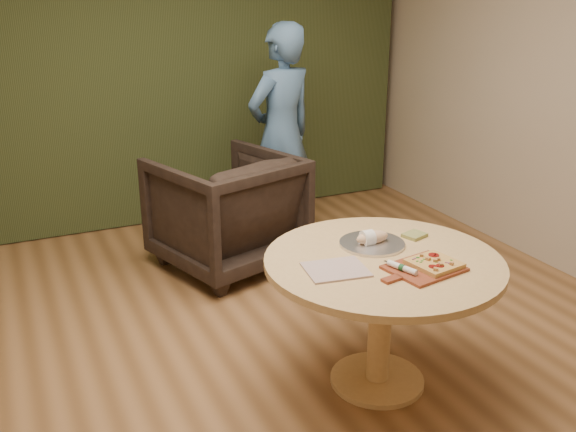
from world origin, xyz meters
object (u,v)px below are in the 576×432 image
at_px(pedestal_table, 382,283).
at_px(cutlery_roll, 402,268).
at_px(pizza_paddle, 423,269).
at_px(flatbread_pizza, 434,263).
at_px(person_standing, 281,135).
at_px(armchair, 226,206).
at_px(serving_tray, 372,244).
at_px(bread_roll, 371,238).

height_order(pedestal_table, cutlery_roll, cutlery_roll).
distance_m(pizza_paddle, flatbread_pizza, 0.07).
distance_m(flatbread_pizza, person_standing, 2.44).
xyz_separation_m(pedestal_table, armchair, (-0.21, 1.85, -0.12)).
bearing_deg(armchair, serving_tray, 81.13).
xyz_separation_m(flatbread_pizza, serving_tray, (-0.12, 0.39, -0.02)).
bearing_deg(serving_tray, flatbread_pizza, -73.24).
bearing_deg(person_standing, flatbread_pizza, 67.03).
bearing_deg(flatbread_pizza, pedestal_table, 127.33).
relative_size(pedestal_table, bread_roll, 6.43).
bearing_deg(flatbread_pizza, person_standing, 83.87).
relative_size(serving_tray, person_standing, 0.20).
height_order(flatbread_pizza, bread_roll, bread_roll).
distance_m(serving_tray, armchair, 1.71).
bearing_deg(person_standing, pedestal_table, 62.38).
height_order(cutlery_roll, armchair, armchair).
xyz_separation_m(pedestal_table, person_standing, (0.42, 2.21, 0.30)).
bearing_deg(pedestal_table, armchair, 96.38).
height_order(serving_tray, bread_roll, bread_roll).
bearing_deg(cutlery_roll, bread_roll, 63.87).
relative_size(armchair, person_standing, 0.54).
height_order(flatbread_pizza, armchair, armchair).
bearing_deg(pedestal_table, person_standing, 79.23).
relative_size(pedestal_table, serving_tray, 3.49).
bearing_deg(pizza_paddle, armchair, 88.83).
xyz_separation_m(flatbread_pizza, person_standing, (0.26, 2.42, 0.13)).
relative_size(pizza_paddle, bread_roll, 2.41).
height_order(cutlery_roll, bread_roll, bread_roll).
bearing_deg(bread_roll, person_standing, 79.20).
bearing_deg(person_standing, armchair, 13.01).
height_order(pedestal_table, armchair, armchair).
bearing_deg(cutlery_roll, pedestal_table, 66.24).
xyz_separation_m(cutlery_roll, bread_roll, (0.05, 0.37, 0.01)).
xyz_separation_m(pizza_paddle, armchair, (-0.30, 2.05, -0.27)).
height_order(pedestal_table, person_standing, person_standing).
height_order(flatbread_pizza, cutlery_roll, flatbread_pizza).
distance_m(serving_tray, person_standing, 2.07).
xyz_separation_m(pizza_paddle, bread_roll, (-0.06, 0.39, 0.04)).
bearing_deg(flatbread_pizza, pizza_paddle, 176.30).
distance_m(flatbread_pizza, serving_tray, 0.41).
bearing_deg(pedestal_table, bread_roll, 79.54).
xyz_separation_m(bread_roll, armchair, (-0.24, 1.67, -0.30)).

